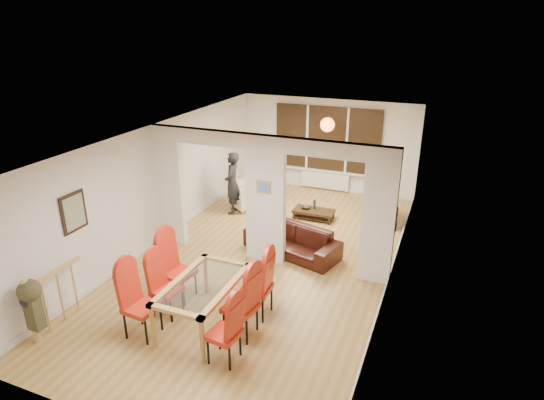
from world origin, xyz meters
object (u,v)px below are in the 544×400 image
Objects in this scene: dining_chair_lb at (166,286)px; dining_chair_rc at (256,284)px; sofa at (292,240)px; person at (232,183)px; dining_chair_lc at (178,269)px; television at (386,211)px; armchair at (246,195)px; bowl at (306,207)px; dining_table at (204,303)px; coffee_table at (314,214)px; dining_chair_la at (141,303)px; bottle at (315,204)px; dining_chair_rb at (240,303)px; dining_chair_ra at (224,329)px.

dining_chair_rc is (1.36, 0.56, 0.05)m from dining_chair_lb.
sofa is 1.28× the size of person.
television is (2.85, 4.64, -0.29)m from dining_chair_lc.
dining_chair_lc is at bearing 0.11° from person.
armchair is 1.63m from bowl.
dining_table is at bearing 135.99° from television.
bowl is at bearing 36.38° from armchair.
dining_chair_la is at bearing -102.25° from coffee_table.
television is 3.99× the size of bottle.
television is (3.71, 0.83, -0.49)m from person.
coffee_table is 0.26m from bowl.
person is (-2.29, 4.30, 0.21)m from dining_chair_rb.
dining_chair_la is 4.45× the size of bottle.
dining_table is at bearing 8.17° from person.
person is 1.52× the size of television.
dining_chair_lb is 4.39m from person.
bottle is at bearing 91.83° from dining_chair_rc.
dining_chair_lb is at bearing -44.79° from armchair.
person is 6.07× the size of bottle.
sofa is 1.94m from bowl.
dining_chair_la is 1.82m from dining_chair_rc.
dining_chair_ra is at bearing -42.42° from dining_table.
dining_chair_lc reaches higher than armchair.
dining_chair_lc is 1.14× the size of television.
dining_chair_rc is at bearing -83.34° from bowl.
dining_chair_lc is at bearing -178.49° from dining_chair_rc.
dining_chair_la is at bearing -102.06° from bottle.
sofa is at bearing 42.10° from person.
dining_table is at bearing -84.48° from sofa.
television reaches higher than bottle.
dining_chair_lc is at bearing -105.14° from bottle.
dining_chair_rb is at bearing -84.31° from bowl.
dining_chair_rc is 4.38m from person.
dining_chair_rb is at bearing 142.49° from television.
person is 3.84m from television.
dining_chair_lc is 1.82m from dining_chair_ra.
dining_table is 5.53m from television.
dining_table is 4.76m from bottle.
dining_chair_lc is 4.55× the size of bottle.
coffee_table is at bearing 85.04° from dining_chair_lc.
dining_chair_rb is 1.49× the size of armchair.
television is (2.83, 5.70, -0.28)m from dining_chair_la.
dining_chair_ra is 1.35× the size of armchair.
dining_chair_lb is at bearing 179.15° from dining_table.
dining_chair_rb is 2.82m from sofa.
dining_chair_lb is at bearing -97.73° from sofa.
dining_table is 0.97m from dining_chair_la.
dining_table is 0.92m from dining_chair_ra.
bottle reaches higher than coffee_table.
dining_chair_lb is at bearing -103.15° from coffee_table.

